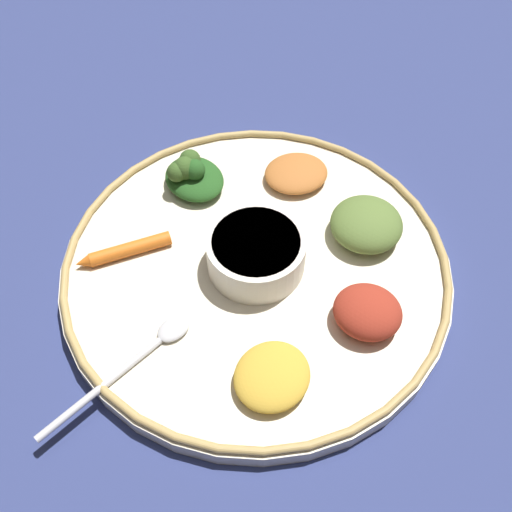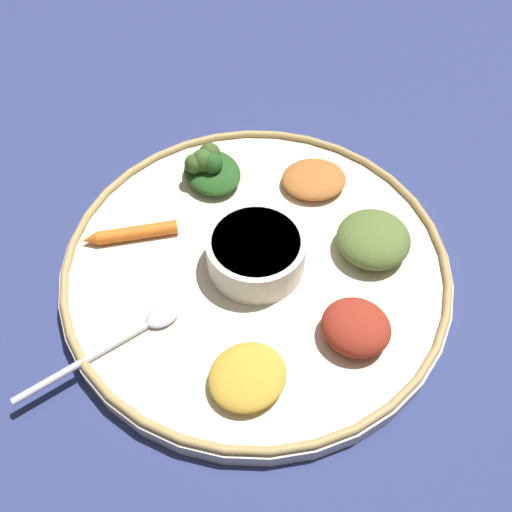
# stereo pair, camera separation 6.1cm
# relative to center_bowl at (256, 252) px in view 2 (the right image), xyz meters

# --- Properties ---
(ground_plane) EXTENTS (2.40, 2.40, 0.00)m
(ground_plane) POSITION_rel_center_bowl_xyz_m (0.00, 0.00, -0.04)
(ground_plane) COLOR navy
(platter) EXTENTS (0.40, 0.40, 0.02)m
(platter) POSITION_rel_center_bowl_xyz_m (0.00, 0.00, -0.03)
(platter) COLOR beige
(platter) RESTS_ON ground_plane
(platter_rim) EXTENTS (0.39, 0.39, 0.01)m
(platter_rim) POSITION_rel_center_bowl_xyz_m (0.00, 0.00, -0.02)
(platter_rim) COLOR tan
(platter_rim) RESTS_ON platter
(center_bowl) EXTENTS (0.10, 0.10, 0.04)m
(center_bowl) POSITION_rel_center_bowl_xyz_m (0.00, 0.00, 0.00)
(center_bowl) COLOR silver
(center_bowl) RESTS_ON platter
(spoon) EXTENTS (0.16, 0.08, 0.01)m
(spoon) POSITION_rel_center_bowl_xyz_m (-0.14, 0.06, -0.02)
(spoon) COLOR silver
(spoon) RESTS_ON platter
(greens_pile) EXTENTS (0.09, 0.09, 0.04)m
(greens_pile) POSITION_rel_center_bowl_xyz_m (0.08, 0.11, -0.00)
(greens_pile) COLOR #23511E
(greens_pile) RESTS_ON platter
(carrot_near_spoon) EXTENTS (0.08, 0.08, 0.01)m
(carrot_near_spoon) POSITION_rel_center_bowl_xyz_m (-0.04, 0.13, -0.01)
(carrot_near_spoon) COLOR orange
(carrot_near_spoon) RESTS_ON platter
(mound_lentil_yellow) EXTENTS (0.09, 0.08, 0.02)m
(mound_lentil_yellow) POSITION_rel_center_bowl_xyz_m (-0.12, -0.06, -0.01)
(mound_lentil_yellow) COLOR gold
(mound_lentil_yellow) RESTS_ON platter
(mound_collards) EXTENTS (0.08, 0.08, 0.03)m
(mound_collards) POSITION_rel_center_bowl_xyz_m (0.08, -0.09, -0.00)
(mound_collards) COLOR #567033
(mound_collards) RESTS_ON platter
(mound_beet) EXTENTS (0.06, 0.07, 0.03)m
(mound_beet) POSITION_rel_center_bowl_xyz_m (-0.03, -0.12, -0.01)
(mound_beet) COLOR maroon
(mound_beet) RESTS_ON platter
(mound_chickpea) EXTENTS (0.09, 0.10, 0.02)m
(mound_chickpea) POSITION_rel_center_bowl_xyz_m (0.13, 0.00, -0.01)
(mound_chickpea) COLOR #B2662D
(mound_chickpea) RESTS_ON platter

